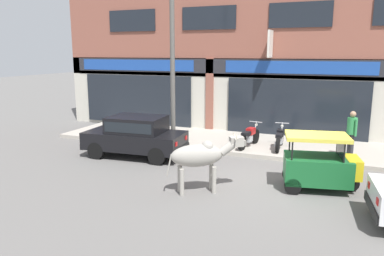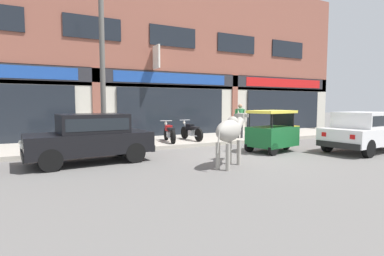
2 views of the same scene
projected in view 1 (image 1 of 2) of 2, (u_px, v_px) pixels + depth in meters
name	position (u px, v px, depth m)	size (l,w,h in m)	color
ground_plane	(267.00, 181.00, 10.83)	(90.00, 90.00, 0.00)	#605E5B
sidewalk	(287.00, 147.00, 14.44)	(19.00, 3.59, 0.15)	#A8A093
shop_building	(299.00, 42.00, 15.50)	(23.00, 1.40, 8.58)	#8E5142
cow	(201.00, 156.00, 9.82)	(1.87, 1.43, 1.61)	#9E998E
car_1	(136.00, 134.00, 13.27)	(3.70, 1.85, 1.46)	black
auto_rickshaw	(320.00, 166.00, 10.10)	(2.12, 1.49, 1.52)	black
motorcycle_0	(249.00, 137.00, 14.13)	(0.61, 1.80, 0.88)	black
motorcycle_1	(280.00, 138.00, 13.85)	(0.52, 1.81, 0.88)	black
pedestrian	(352.00, 129.00, 12.54)	(0.32, 0.43, 1.60)	#2D2D33
utility_pole	(173.00, 67.00, 14.02)	(0.18, 0.18, 5.95)	#595651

